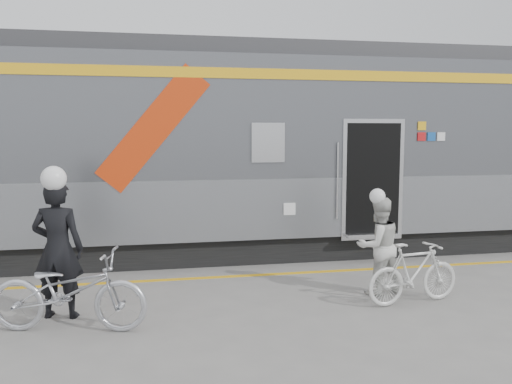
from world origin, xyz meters
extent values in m
plane|color=slate|center=(0.00, 0.00, 0.00)|extent=(90.00, 90.00, 0.00)
cube|color=black|center=(-0.16, 4.20, 0.25)|extent=(24.00, 2.70, 0.50)
cube|color=#9EA0A5|center=(-0.16, 4.20, 1.05)|extent=(24.00, 3.00, 1.10)
cube|color=#595C60|center=(-0.16, 4.20, 2.70)|extent=(24.00, 3.00, 2.20)
cube|color=#38383A|center=(-0.16, 4.20, 3.95)|extent=(24.00, 2.64, 0.30)
cube|color=gold|center=(-0.16, 2.69, 3.45)|extent=(24.00, 0.02, 0.18)
cube|color=red|center=(-1.96, 2.69, 2.50)|extent=(1.96, 0.01, 2.19)
cube|color=black|center=(0.04, 2.69, 2.25)|extent=(0.55, 0.02, 0.65)
cube|color=black|center=(2.04, 2.90, 1.55)|extent=(1.05, 0.45, 2.10)
cube|color=silver|center=(2.04, 2.69, 1.55)|extent=(1.20, 0.02, 2.25)
cylinder|color=silver|center=(1.34, 2.67, 1.55)|extent=(0.04, 0.04, 1.40)
cube|color=silver|center=(2.04, 2.65, 0.52)|extent=(1.05, 0.25, 0.06)
cube|color=gold|center=(2.99, 2.69, 2.55)|extent=(0.16, 0.01, 0.16)
cube|color=red|center=(2.99, 2.69, 2.35)|extent=(0.16, 0.01, 0.16)
cube|color=#18509D|center=(3.19, 2.69, 2.35)|extent=(0.16, 0.01, 0.16)
cube|color=silver|center=(3.39, 2.69, 2.35)|extent=(0.16, 0.01, 0.16)
cube|color=silver|center=(0.44, 2.69, 1.05)|extent=(0.22, 0.01, 0.22)
cube|color=gold|center=(0.00, 2.15, 0.00)|extent=(24.00, 0.12, 0.01)
imported|color=black|center=(-3.24, 0.62, 0.92)|extent=(0.75, 0.57, 1.84)
imported|color=#B7B9BF|center=(-3.04, 0.07, 0.51)|extent=(2.03, 1.07, 1.01)
imported|color=silver|center=(1.33, 0.79, 0.73)|extent=(0.79, 0.66, 1.47)
imported|color=silver|center=(1.63, 0.24, 0.45)|extent=(1.53, 0.65, 0.89)
sphere|color=white|center=(-3.24, 0.62, 2.00)|extent=(0.32, 0.32, 0.32)
sphere|color=white|center=(1.33, 0.79, 1.59)|extent=(0.24, 0.24, 0.24)
camera|label=1|loc=(-2.05, -6.71, 2.47)|focal=38.00mm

